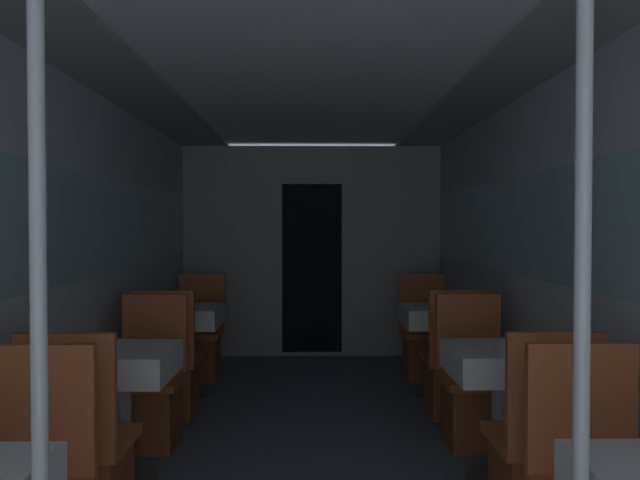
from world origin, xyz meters
The scene contains 18 objects.
wall_left centered at (-1.41, 2.72, 1.17)m, with size 0.05×8.24×2.26m.
wall_right centered at (1.41, 2.72, 1.17)m, with size 0.05×8.24×2.26m.
ceiling_panel centered at (0.00, 2.72, 2.30)m, with size 2.82×8.24×0.07m.
bulkhead_far centered at (0.00, 5.85, 1.12)m, with size 2.76×0.09×2.26m.
support_pole_left_0 centered at (-0.72, 0.77, 1.13)m, with size 0.04×0.04×2.26m.
dining_table_left_1 centered at (-1.04, 2.52, 0.60)m, with size 0.57×0.57×0.73m.
chair_left_near_1 centered at (-1.04, 1.94, 0.29)m, with size 0.43×0.43×0.95m.
chair_left_far_1 centered at (-1.04, 3.10, 0.29)m, with size 0.43×0.43×0.95m.
dining_table_left_2 centered at (-1.04, 4.27, 0.60)m, with size 0.57×0.57×0.73m.
chair_left_near_2 centered at (-1.04, 3.69, 0.29)m, with size 0.43×0.43×0.95m.
chair_left_far_2 centered at (-1.04, 4.85, 0.29)m, with size 0.43×0.43×0.95m.
support_pole_right_0 centered at (0.72, 0.77, 1.13)m, with size 0.04×0.04×2.26m.
dining_table_right_1 centered at (1.04, 2.52, 0.60)m, with size 0.57×0.57×0.73m.
chair_right_near_1 centered at (1.04, 1.94, 0.29)m, with size 0.43×0.43×0.95m.
chair_right_far_1 centered at (1.04, 3.10, 0.29)m, with size 0.43×0.43×0.95m.
dining_table_right_2 centered at (1.04, 4.27, 0.60)m, with size 0.57×0.57×0.73m.
chair_right_near_2 centered at (1.04, 3.69, 0.29)m, with size 0.43×0.43×0.95m.
chair_right_far_2 centered at (1.04, 4.85, 0.29)m, with size 0.43×0.43×0.95m.
Camera 1 is at (0.00, -0.86, 1.40)m, focal length 35.00 mm.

